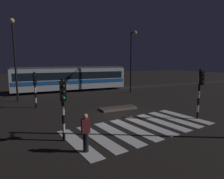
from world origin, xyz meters
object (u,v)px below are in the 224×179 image
(traffic_light_corner_near_right, at_px, (200,87))
(street_lamp_trackside_right, at_px, (132,55))
(pedestrian_waiting_at_kerb, at_px, (86,133))
(traffic_light_corner_near_left, at_px, (63,101))
(street_lamp_trackside_left, at_px, (14,51))
(tram, at_px, (71,78))
(traffic_light_corner_far_left, at_px, (35,84))

(traffic_light_corner_near_right, height_order, street_lamp_trackside_right, street_lamp_trackside_right)
(street_lamp_trackside_right, relative_size, pedestrian_waiting_at_kerb, 4.43)
(traffic_light_corner_near_left, xyz_separation_m, street_lamp_trackside_left, (-2.25, 11.59, 2.84))
(street_lamp_trackside_right, bearing_deg, tram, 145.04)
(street_lamp_trackside_right, height_order, pedestrian_waiting_at_kerb, street_lamp_trackside_right)
(traffic_light_corner_near_right, bearing_deg, street_lamp_trackside_right, 81.71)
(traffic_light_corner_near_left, height_order, street_lamp_trackside_left, street_lamp_trackside_left)
(traffic_light_corner_near_left, relative_size, traffic_light_corner_far_left, 1.01)
(street_lamp_trackside_right, height_order, tram, street_lamp_trackside_right)
(traffic_light_corner_near_left, distance_m, street_lamp_trackside_right, 16.21)
(pedestrian_waiting_at_kerb, bearing_deg, traffic_light_corner_far_left, 98.39)
(street_lamp_trackside_right, distance_m, tram, 8.62)
(traffic_light_corner_near_left, distance_m, traffic_light_corner_far_left, 8.08)
(street_lamp_trackside_left, bearing_deg, traffic_light_corner_near_left, -79.00)
(traffic_light_corner_far_left, bearing_deg, tram, 59.23)
(traffic_light_corner_near_left, relative_size, street_lamp_trackside_left, 0.40)
(street_lamp_trackside_left, height_order, pedestrian_waiting_at_kerb, street_lamp_trackside_left)
(traffic_light_corner_near_left, bearing_deg, street_lamp_trackside_left, 101.00)
(traffic_light_corner_near_left, xyz_separation_m, pedestrian_waiting_at_kerb, (0.62, -1.54, -1.16))
(traffic_light_corner_near_left, distance_m, tram, 16.93)
(traffic_light_corner_near_left, bearing_deg, street_lamp_trackside_right, 47.45)
(traffic_light_corner_near_right, distance_m, traffic_light_corner_far_left, 12.79)
(traffic_light_corner_near_right, relative_size, tram, 0.23)
(traffic_light_corner_far_left, distance_m, street_lamp_trackside_left, 4.78)
(traffic_light_corner_far_left, distance_m, tram, 9.74)
(traffic_light_corner_far_left, relative_size, street_lamp_trackside_left, 0.39)
(traffic_light_corner_near_right, relative_size, traffic_light_corner_near_left, 1.10)
(street_lamp_trackside_right, xyz_separation_m, street_lamp_trackside_left, (-13.06, -0.19, 0.11))
(traffic_light_corner_near_right, distance_m, traffic_light_corner_near_left, 9.08)
(traffic_light_corner_near_right, height_order, tram, tram)
(traffic_light_corner_near_left, height_order, traffic_light_corner_far_left, traffic_light_corner_near_left)
(traffic_light_corner_near_right, distance_m, pedestrian_waiting_at_kerb, 8.69)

